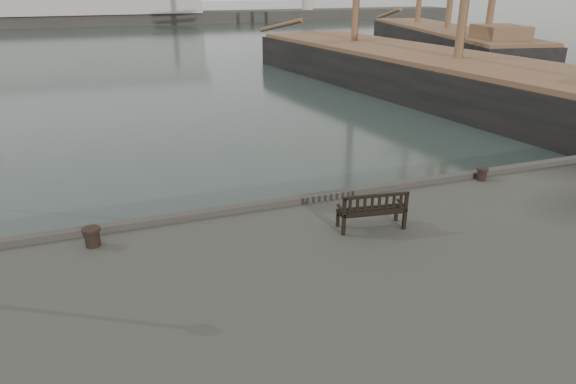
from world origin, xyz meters
name	(u,v)px	position (x,y,z in m)	size (l,w,h in m)	color
ground	(291,247)	(0.00, 0.00, 0.00)	(400.00, 400.00, 0.00)	black
breakwater	(90,0)	(-4.56, 92.00, 4.30)	(140.00, 9.50, 12.20)	#383530
bench	(371,217)	(1.39, -2.41, 1.89)	(1.86, 0.86, 1.03)	black
bollard_left	(92,237)	(-5.61, -0.90, 1.80)	(0.46, 0.46, 0.48)	black
bollard_right	(482,174)	(6.57, -0.50, 1.76)	(0.39, 0.39, 0.40)	black
tall_ship_main	(454,88)	(17.99, 16.07, 0.81)	(14.68, 43.70, 32.19)	black
tall_ship_far	(445,48)	(30.81, 34.81, 0.87)	(13.24, 31.94, 26.77)	black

